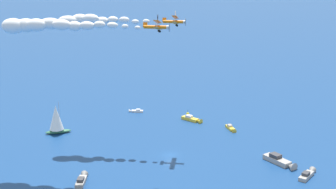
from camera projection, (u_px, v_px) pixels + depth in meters
The scene contains 15 objects.
ground_plane at pixel (170, 155), 152.11m from camera, with size 2000.00×2000.00×0.00m, color navy.
motorboat_near_centre at pixel (308, 174), 138.23m from camera, with size 7.95×4.63×2.25m.
motorboat_far_stbd at pixel (193, 119), 180.42m from camera, with size 4.14×8.13×2.29m.
motorboat_inshore at pixel (135, 111), 189.96m from camera, with size 4.88×4.25×1.50m.
motorboat_offshore at pixel (82, 180), 135.09m from camera, with size 6.24×7.56×2.28m.
motorboat_trailing at pixel (281, 162), 145.57m from camera, with size 3.10×10.63×3.06m.
sailboat_ahead at pixel (56, 119), 167.77m from camera, with size 8.50×5.57×10.56m.
motorboat_mid_cluster at pixel (231, 128), 172.11m from camera, with size 3.33×6.26×1.76m.
marker_buoy at pixel (188, 114), 186.90m from camera, with size 1.10×1.10×2.10m.
biplane_lead at pixel (175, 21), 150.66m from camera, with size 6.76×6.48×3.75m.
wingwalker_lead at pixel (175, 14), 150.58m from camera, with size 0.68×0.77×1.78m.
smoke_trail_lead at pixel (88, 20), 153.49m from camera, with size 25.34×21.30×4.64m.
biplane_wingman at pixel (157, 27), 132.18m from camera, with size 6.76×6.48×3.75m.
wingwalker_wingman at pixel (158, 18), 132.09m from camera, with size 0.68×0.77×1.78m.
smoke_trail_wingman at pixel (42, 25), 135.82m from camera, with size 30.34×26.36×5.18m.
Camera 1 is at (78.30, 117.14, 59.96)m, focal length 56.09 mm.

